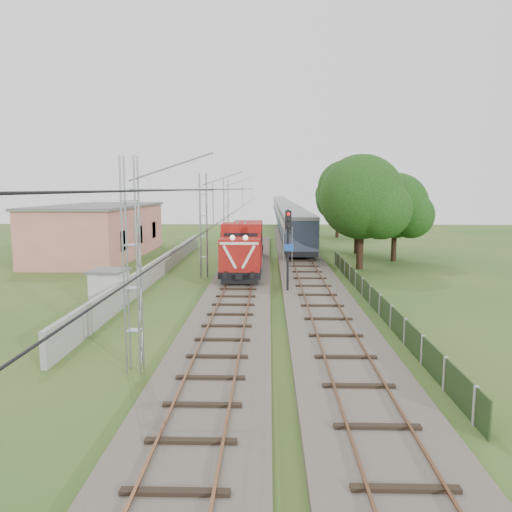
{
  "coord_description": "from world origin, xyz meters",
  "views": [
    {
      "loc": [
        2.0,
        -25.87,
        6.84
      ],
      "look_at": [
        1.11,
        8.3,
        2.2
      ],
      "focal_mm": 35.0,
      "sensor_mm": 36.0,
      "label": 1
    }
  ],
  "objects_px": {
    "signal_post": "(288,237)",
    "relay_hut": "(109,287)",
    "locomotive": "(245,245)",
    "coach_rake": "(284,209)"
  },
  "relations": [
    {
      "from": "signal_post",
      "to": "relay_hut",
      "type": "xyz_separation_m",
      "value": [
        -10.62,
        -3.05,
        -2.72
      ]
    },
    {
      "from": "locomotive",
      "to": "signal_post",
      "type": "xyz_separation_m",
      "value": [
        3.22,
        -9.47,
        1.61
      ]
    },
    {
      "from": "locomotive",
      "to": "signal_post",
      "type": "height_order",
      "value": "signal_post"
    },
    {
      "from": "signal_post",
      "to": "relay_hut",
      "type": "distance_m",
      "value": 11.38
    },
    {
      "from": "locomotive",
      "to": "coach_rake",
      "type": "bearing_deg",
      "value": 85.41
    },
    {
      "from": "signal_post",
      "to": "relay_hut",
      "type": "relative_size",
      "value": 2.38
    },
    {
      "from": "relay_hut",
      "to": "coach_rake",
      "type": "bearing_deg",
      "value": 80.59
    },
    {
      "from": "locomotive",
      "to": "relay_hut",
      "type": "relative_size",
      "value": 7.13
    },
    {
      "from": "coach_rake",
      "to": "relay_hut",
      "type": "distance_m",
      "value": 75.82
    },
    {
      "from": "signal_post",
      "to": "coach_rake",
      "type": "bearing_deg",
      "value": 88.58
    }
  ]
}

